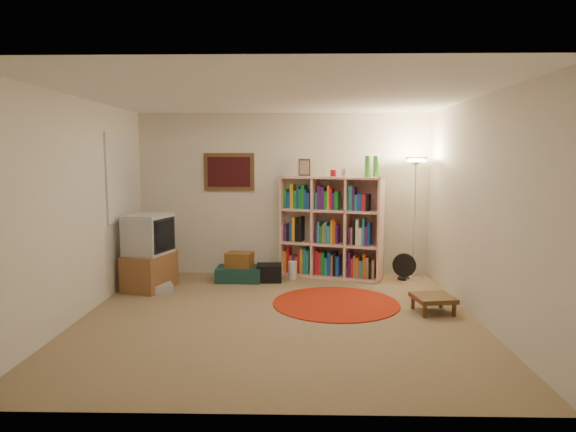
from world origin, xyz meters
name	(u,v)px	position (x,y,z in m)	size (l,w,h in m)	color
room	(273,207)	(-0.05, 0.05, 1.26)	(4.54, 4.54, 2.54)	#876F4F
bookshelf	(330,228)	(0.71, 2.04, 0.74)	(1.60, 0.91, 1.85)	#FFBCAA
floor_lamp	(416,178)	(1.95, 1.85, 1.52)	(0.37, 0.37, 1.83)	white
floor_fan	(404,267)	(1.81, 1.84, 0.20)	(0.35, 0.21, 0.40)	black
tv_stand	(149,253)	(-1.83, 1.23, 0.50)	(0.68, 0.83, 1.04)	brown
dvd_box	(160,288)	(-1.65, 1.06, 0.06)	(0.41, 0.38, 0.11)	#B1B0B5
suitcase	(239,274)	(-0.65, 1.71, 0.11)	(0.67, 0.44, 0.21)	#133530
wicker_basket	(239,260)	(-0.64, 1.71, 0.32)	(0.43, 0.34, 0.22)	brown
duffel_bag	(269,273)	(-0.20, 1.70, 0.13)	(0.38, 0.32, 0.25)	black
paper_towel	(293,270)	(0.14, 1.86, 0.13)	(0.16, 0.16, 0.27)	white
red_rug	(336,303)	(0.70, 0.55, 0.01)	(1.59, 1.59, 0.01)	#981C0B
side_table	(433,298)	(1.82, 0.21, 0.17)	(0.51, 0.51, 0.20)	#472F18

